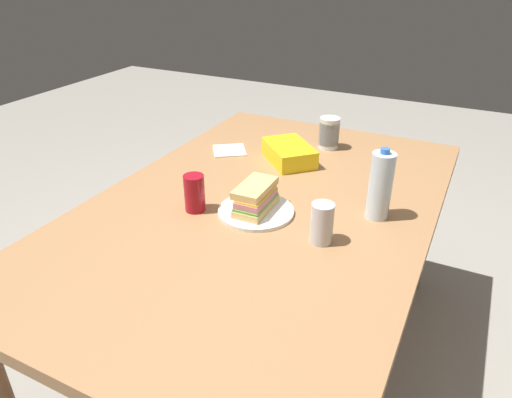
{
  "coord_description": "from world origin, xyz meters",
  "views": [
    {
      "loc": [
        -1.23,
        -0.59,
        1.48
      ],
      "look_at": [
        -0.07,
        -0.01,
        0.78
      ],
      "focal_mm": 32.91,
      "sensor_mm": 36.0,
      "label": 1
    }
  ],
  "objects_px": {
    "sandwich": "(256,198)",
    "soda_can_red": "(194,193)",
    "paper_plate": "(256,211)",
    "plastic_cup_stack": "(329,133)",
    "water_bottle_tall": "(380,186)",
    "dining_table": "(262,223)",
    "soda_can_silver": "(322,223)",
    "chip_bag": "(289,153)"
  },
  "relations": [
    {
      "from": "sandwich",
      "to": "soda_can_red",
      "type": "bearing_deg",
      "value": 112.13
    },
    {
      "from": "paper_plate",
      "to": "plastic_cup_stack",
      "type": "distance_m",
      "value": 0.64
    },
    {
      "from": "plastic_cup_stack",
      "to": "water_bottle_tall",
      "type": "bearing_deg",
      "value": -146.06
    },
    {
      "from": "soda_can_red",
      "to": "paper_plate",
      "type": "bearing_deg",
      "value": -69.08
    },
    {
      "from": "dining_table",
      "to": "paper_plate",
      "type": "distance_m",
      "value": 0.11
    },
    {
      "from": "paper_plate",
      "to": "soda_can_silver",
      "type": "distance_m",
      "value": 0.26
    },
    {
      "from": "sandwich",
      "to": "soda_can_silver",
      "type": "distance_m",
      "value": 0.25
    },
    {
      "from": "paper_plate",
      "to": "plastic_cup_stack",
      "type": "height_order",
      "value": "plastic_cup_stack"
    },
    {
      "from": "paper_plate",
      "to": "soda_can_red",
      "type": "height_order",
      "value": "soda_can_red"
    },
    {
      "from": "plastic_cup_stack",
      "to": "soda_can_red",
      "type": "bearing_deg",
      "value": 163.56
    },
    {
      "from": "paper_plate",
      "to": "soda_can_silver",
      "type": "height_order",
      "value": "soda_can_silver"
    },
    {
      "from": "sandwich",
      "to": "plastic_cup_stack",
      "type": "xyz_separation_m",
      "value": [
        0.63,
        -0.03,
        0.01
      ]
    },
    {
      "from": "plastic_cup_stack",
      "to": "soda_can_silver",
      "type": "relative_size",
      "value": 1.07
    },
    {
      "from": "paper_plate",
      "to": "chip_bag",
      "type": "xyz_separation_m",
      "value": [
        0.43,
        0.07,
        0.03
      ]
    },
    {
      "from": "chip_bag",
      "to": "water_bottle_tall",
      "type": "distance_m",
      "value": 0.51
    },
    {
      "from": "dining_table",
      "to": "plastic_cup_stack",
      "type": "distance_m",
      "value": 0.59
    },
    {
      "from": "sandwich",
      "to": "soda_can_red",
      "type": "distance_m",
      "value": 0.2
    },
    {
      "from": "chip_bag",
      "to": "soda_can_red",
      "type": "bearing_deg",
      "value": 121.65
    },
    {
      "from": "paper_plate",
      "to": "water_bottle_tall",
      "type": "relative_size",
      "value": 1.06
    },
    {
      "from": "sandwich",
      "to": "water_bottle_tall",
      "type": "relative_size",
      "value": 0.8
    },
    {
      "from": "plastic_cup_stack",
      "to": "dining_table",
      "type": "bearing_deg",
      "value": 176.62
    },
    {
      "from": "water_bottle_tall",
      "to": "soda_can_silver",
      "type": "distance_m",
      "value": 0.25
    },
    {
      "from": "paper_plate",
      "to": "water_bottle_tall",
      "type": "distance_m",
      "value": 0.39
    },
    {
      "from": "dining_table",
      "to": "paper_plate",
      "type": "height_order",
      "value": "paper_plate"
    },
    {
      "from": "plastic_cup_stack",
      "to": "chip_bag",
      "type": "bearing_deg",
      "value": 156.03
    },
    {
      "from": "paper_plate",
      "to": "sandwich",
      "type": "bearing_deg",
      "value": 27.92
    },
    {
      "from": "soda_can_red",
      "to": "plastic_cup_stack",
      "type": "distance_m",
      "value": 0.73
    },
    {
      "from": "dining_table",
      "to": "soda_can_silver",
      "type": "height_order",
      "value": "soda_can_silver"
    },
    {
      "from": "sandwich",
      "to": "soda_can_silver",
      "type": "height_order",
      "value": "soda_can_silver"
    },
    {
      "from": "sandwich",
      "to": "water_bottle_tall",
      "type": "distance_m",
      "value": 0.39
    },
    {
      "from": "soda_can_red",
      "to": "plastic_cup_stack",
      "type": "height_order",
      "value": "plastic_cup_stack"
    },
    {
      "from": "water_bottle_tall",
      "to": "sandwich",
      "type": "bearing_deg",
      "value": 112.72
    },
    {
      "from": "water_bottle_tall",
      "to": "soda_can_silver",
      "type": "relative_size",
      "value": 1.89
    },
    {
      "from": "dining_table",
      "to": "soda_can_red",
      "type": "xyz_separation_m",
      "value": [
        -0.14,
        0.17,
        0.14
      ]
    },
    {
      "from": "paper_plate",
      "to": "plastic_cup_stack",
      "type": "bearing_deg",
      "value": -2.18
    },
    {
      "from": "paper_plate",
      "to": "soda_can_silver",
      "type": "xyz_separation_m",
      "value": [
        -0.06,
        -0.24,
        0.06
      ]
    },
    {
      "from": "chip_bag",
      "to": "sandwich",
      "type": "bearing_deg",
      "value": 143.65
    },
    {
      "from": "dining_table",
      "to": "water_bottle_tall",
      "type": "xyz_separation_m",
      "value": [
        0.09,
        -0.36,
        0.19
      ]
    },
    {
      "from": "chip_bag",
      "to": "soda_can_silver",
      "type": "relative_size",
      "value": 1.89
    },
    {
      "from": "sandwich",
      "to": "chip_bag",
      "type": "relative_size",
      "value": 0.8
    },
    {
      "from": "soda_can_red",
      "to": "chip_bag",
      "type": "relative_size",
      "value": 0.53
    },
    {
      "from": "dining_table",
      "to": "plastic_cup_stack",
      "type": "xyz_separation_m",
      "value": [
        0.57,
        -0.03,
        0.14
      ]
    }
  ]
}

